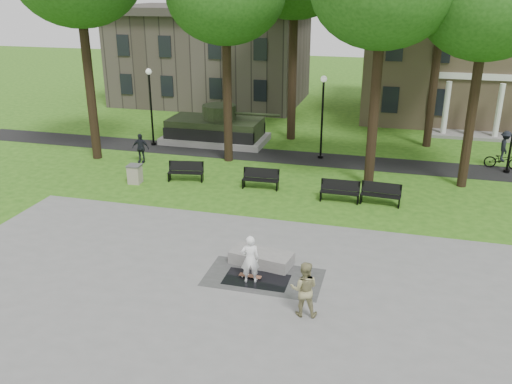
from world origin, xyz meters
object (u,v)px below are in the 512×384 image
concrete_block (262,258)px  trash_bin (135,174)px  skateboarder (250,259)px  cyclist (504,153)px  park_bench_0 (186,171)px  friend_watching (304,289)px

concrete_block → trash_bin: bearing=141.5°
skateboarder → cyclist: (10.02, 15.22, -0.01)m
cyclist → park_bench_0: (-15.89, -6.27, -0.34)m
concrete_block → trash_bin: trash_bin is taller
concrete_block → cyclist: 17.10m
skateboarder → park_bench_0: size_ratio=0.92×
skateboarder → park_bench_0: 10.71m
cyclist → park_bench_0: bearing=115.6°
friend_watching → park_bench_0: friend_watching is taller
skateboarder → trash_bin: (-8.24, 7.92, -0.39)m
concrete_block → skateboarder: 1.47m
skateboarder → park_bench_0: (-5.88, 8.94, -0.35)m
cyclist → trash_bin: bearing=115.8°
cyclist → park_bench_0: size_ratio=1.13×
concrete_block → trash_bin: size_ratio=2.29×
friend_watching → trash_bin: friend_watching is taller
park_bench_0 → cyclist: bearing=11.6°
concrete_block → cyclist: bearing=54.3°
skateboarder → friend_watching: friend_watching is taller
concrete_block → skateboarder: size_ratio=1.29×
skateboarder → concrete_block: bearing=-109.7°
concrete_block → trash_bin: (-8.30, 6.59, 0.24)m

